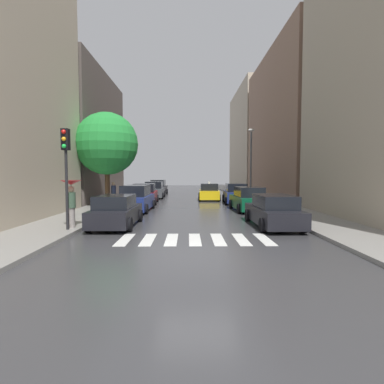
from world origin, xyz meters
TOP-DOWN VIEW (x-y plane):
  - ground_plane at (0.00, 24.00)m, footprint 28.00×72.00m
  - sidewalk_left at (-6.50, 24.00)m, footprint 3.00×72.00m
  - sidewalk_right at (6.50, 24.00)m, footprint 3.00×72.00m
  - crosswalk_stripes at (0.00, 2.43)m, footprint 5.85×2.20m
  - building_left_mid at (-11.00, 20.28)m, footprint 6.00×13.83m
  - building_right_mid at (11.00, 22.94)m, footprint 6.00×18.38m
  - building_right_far at (11.00, 41.86)m, footprint 6.00×17.64m
  - parked_car_left_nearest at (-3.74, 5.42)m, footprint 2.04×4.36m
  - parked_car_left_second at (-3.80, 11.44)m, footprint 2.14×4.84m
  - parked_car_left_third at (-3.97, 16.79)m, footprint 2.31×4.51m
  - parked_car_left_fourth at (-3.84, 22.86)m, footprint 2.17×4.36m
  - parked_car_left_fifth at (-3.93, 28.30)m, footprint 2.12×4.42m
  - parked_car_right_nearest at (3.87, 5.30)m, footprint 2.05×4.72m
  - parked_car_right_second at (3.90, 11.53)m, footprint 2.21×4.48m
  - parked_car_right_third at (3.90, 16.99)m, footprint 2.24×4.76m
  - taxi_midroad at (1.80, 20.27)m, footprint 2.20×4.40m
  - pedestrian_foreground at (-5.88, 13.63)m, footprint 0.36×0.36m
  - pedestrian_near_tree at (-5.46, 4.35)m, footprint 0.92×0.92m
  - street_tree_left at (-6.27, 13.39)m, footprint 4.59×4.59m
  - traffic_light_left_corner at (-5.45, 3.80)m, footprint 0.30×0.42m
  - lamp_post_right at (5.55, 18.66)m, footprint 0.60×0.28m

SIDE VIEW (x-z plane):
  - ground_plane at x=0.00m, z-range -0.04..0.00m
  - crosswalk_stripes at x=0.00m, z-range 0.00..0.01m
  - sidewalk_left at x=-6.50m, z-range 0.00..0.15m
  - sidewalk_right at x=6.50m, z-range 0.00..0.15m
  - parked_car_left_nearest at x=-3.74m, z-range -0.04..1.49m
  - parked_car_right_nearest at x=3.87m, z-range -0.04..1.50m
  - taxi_midroad at x=1.80m, z-range -0.14..1.67m
  - parked_car_right_second at x=3.90m, z-range -0.05..1.61m
  - parked_car_left_third at x=-3.97m, z-range -0.06..1.67m
  - parked_car_right_third at x=3.90m, z-range -0.06..1.68m
  - parked_car_left_fourth at x=-3.84m, z-range -0.06..1.69m
  - parked_car_left_second at x=-3.80m, z-range -0.06..1.73m
  - parked_car_left_fifth at x=-3.93m, z-range -0.07..1.76m
  - pedestrian_foreground at x=-5.88m, z-range 0.20..1.99m
  - pedestrian_near_tree at x=-5.46m, z-range 0.57..2.68m
  - traffic_light_left_corner at x=-5.45m, z-range 1.14..5.44m
  - lamp_post_right at x=5.55m, z-range 0.67..7.22m
  - street_tree_left at x=-6.27m, z-range 1.31..8.23m
  - building_left_mid at x=-11.00m, z-range 0.00..12.11m
  - building_right_mid at x=11.00m, z-range 0.00..15.23m
  - building_right_far at x=11.00m, z-range 0.00..16.54m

